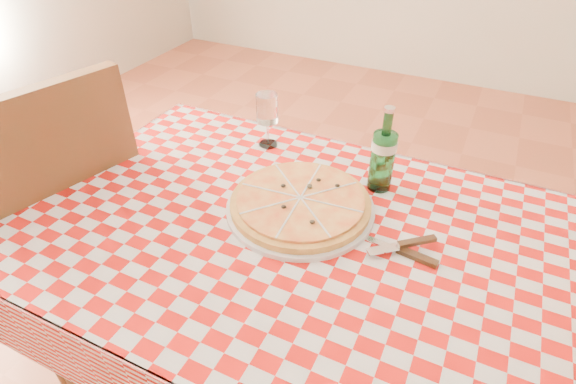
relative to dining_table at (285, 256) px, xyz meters
name	(u,v)px	position (x,y,z in m)	size (l,w,h in m)	color
dining_table	(285,256)	(0.00, 0.00, 0.00)	(1.20, 0.80, 0.75)	brown
tablecloth	(285,228)	(0.00, 0.00, 0.09)	(1.30, 0.90, 0.01)	#AB0F0A
chair_far	(58,214)	(-0.74, -0.08, -0.06)	(0.58, 0.58, 1.04)	brown
pizza_plate	(300,202)	(0.01, 0.08, 0.12)	(0.38, 0.38, 0.05)	#C58A41
water_bottle	(384,149)	(0.16, 0.26, 0.22)	(0.07, 0.07, 0.24)	#186329
wine_glass	(267,120)	(-0.22, 0.33, 0.18)	(0.07, 0.07, 0.17)	white
cutlery	(398,247)	(0.27, 0.04, 0.11)	(0.24, 0.20, 0.03)	silver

